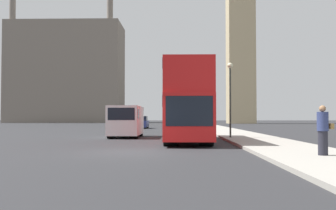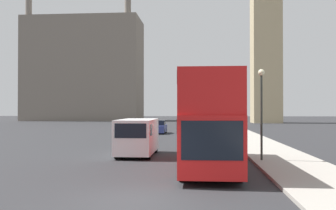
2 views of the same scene
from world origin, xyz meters
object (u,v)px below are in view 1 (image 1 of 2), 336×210
white_van (126,121)px  street_lamp (230,87)px  red_double_decker_bus (186,100)px  parked_sedan (141,123)px  pedestrian (323,130)px

white_van → street_lamp: (7.31, -2.48, 2.26)m
white_van → red_double_decker_bus: bearing=-46.7°
parked_sedan → red_double_decker_bus: bearing=-78.5°
pedestrian → parked_sedan: (-9.95, 35.92, -0.30)m
red_double_decker_bus → street_lamp: street_lamp is taller
pedestrian → street_lamp: size_ratio=0.35×
red_double_decker_bus → white_van: (-4.33, 4.60, -1.28)m
white_van → street_lamp: 8.04m
white_van → parked_sedan: (-1.03, 21.83, -0.50)m
pedestrian → red_double_decker_bus: bearing=115.8°
white_van → pedestrian: size_ratio=2.85×
red_double_decker_bus → street_lamp: (2.98, 2.11, 0.98)m
pedestrian → parked_sedan: 37.28m
street_lamp → parked_sedan: (-8.34, 24.31, -2.76)m
pedestrian → street_lamp: bearing=97.9°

